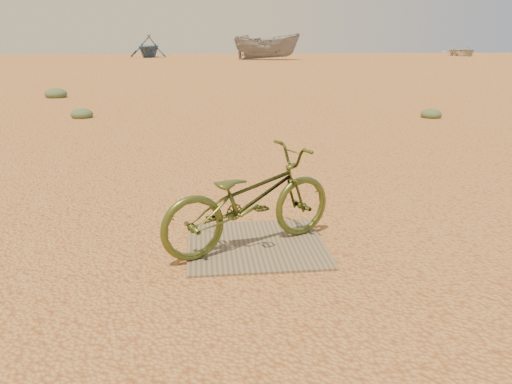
{
  "coord_description": "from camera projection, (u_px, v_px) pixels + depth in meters",
  "views": [
    {
      "loc": [
        -0.36,
        -4.47,
        1.94
      ],
      "look_at": [
        0.13,
        -0.02,
        0.55
      ],
      "focal_mm": 35.0,
      "sensor_mm": 36.0,
      "label": 1
    }
  ],
  "objects": [
    {
      "name": "boat_mid_right",
      "position": [
        267.0,
        47.0,
        44.76
      ],
      "size": [
        6.21,
        3.21,
        2.29
      ],
      "primitive_type": "imported",
      "rotation": [
        0.0,
        0.0,
        1.4
      ],
      "color": "gray",
      "rests_on": "ground"
    },
    {
      "name": "plywood_board",
      "position": [
        256.0,
        245.0,
        4.84
      ],
      "size": [
        1.32,
        1.24,
        0.02
      ],
      "primitive_type": "cube",
      "color": "#7F6B51",
      "rests_on": "ground"
    },
    {
      "name": "boat_far_left",
      "position": [
        148.0,
        46.0,
        50.12
      ],
      "size": [
        4.47,
        4.92,
        2.24
      ],
      "primitive_type": "imported",
      "rotation": [
        0.0,
        0.0,
        -0.21
      ],
      "color": "#3A5B7F",
      "rests_on": "ground"
    },
    {
      "name": "kale_a",
      "position": [
        82.0,
        118.0,
        12.58
      ],
      "size": [
        0.54,
        0.54,
        0.3
      ],
      "primitive_type": "ellipsoid",
      "color": "#5E754D",
      "rests_on": "ground"
    },
    {
      "name": "kale_b",
      "position": [
        431.0,
        118.0,
        12.59
      ],
      "size": [
        0.51,
        0.51,
        0.28
      ],
      "primitive_type": "ellipsoid",
      "color": "#5E754D",
      "rests_on": "ground"
    },
    {
      "name": "kale_c",
      "position": [
        56.0,
        97.0,
        16.82
      ],
      "size": [
        0.73,
        0.73,
        0.4
      ],
      "primitive_type": "ellipsoid",
      "color": "#5E754D",
      "rests_on": "ground"
    },
    {
      "name": "bicycle",
      "position": [
        250.0,
        199.0,
        4.65
      ],
      "size": [
        1.88,
        1.32,
        0.94
      ],
      "primitive_type": "imported",
      "rotation": [
        0.0,
        0.0,
        2.01
      ],
      "color": "#475320",
      "rests_on": "plywood_board"
    },
    {
      "name": "boat_far_right",
      "position": [
        462.0,
        51.0,
        55.01
      ],
      "size": [
        4.38,
        5.56,
        1.04
      ],
      "primitive_type": "imported",
      "rotation": [
        0.0,
        0.0,
        -0.17
      ],
      "color": "beige",
      "rests_on": "ground"
    },
    {
      "name": "ground",
      "position": [
        243.0,
        245.0,
        4.85
      ],
      "size": [
        120.0,
        120.0,
        0.0
      ],
      "primitive_type": "plane",
      "color": "tan",
      "rests_on": "ground"
    }
  ]
}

